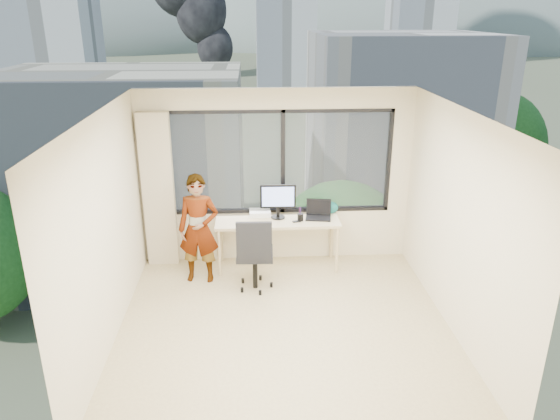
{
  "coord_description": "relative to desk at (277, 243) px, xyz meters",
  "views": [
    {
      "loc": [
        -0.37,
        -5.44,
        3.6
      ],
      "look_at": [
        0.0,
        1.0,
        1.15
      ],
      "focal_mm": 33.69,
      "sensor_mm": 36.0,
      "label": 1
    }
  ],
  "objects": [
    {
      "name": "floor",
      "position": [
        0.0,
        -1.66,
        -0.38
      ],
      "size": [
        4.0,
        4.0,
        0.01
      ],
      "primitive_type": "cube",
      "color": "tan",
      "rests_on": "ground"
    },
    {
      "name": "ceiling",
      "position": [
        0.0,
        -1.66,
        2.23
      ],
      "size": [
        4.0,
        4.0,
        0.01
      ],
      "primitive_type": "cube",
      "color": "white",
      "rests_on": "ground"
    },
    {
      "name": "wall_front",
      "position": [
        0.0,
        -3.66,
        0.93
      ],
      "size": [
        4.0,
        0.01,
        2.6
      ],
      "primitive_type": "cube",
      "color": "beige",
      "rests_on": "ground"
    },
    {
      "name": "wall_left",
      "position": [
        -2.0,
        -1.66,
        0.93
      ],
      "size": [
        0.01,
        4.0,
        2.6
      ],
      "primitive_type": "cube",
      "color": "beige",
      "rests_on": "ground"
    },
    {
      "name": "wall_right",
      "position": [
        2.0,
        -1.66,
        0.93
      ],
      "size": [
        0.01,
        4.0,
        2.6
      ],
      "primitive_type": "cube",
      "color": "beige",
      "rests_on": "ground"
    },
    {
      "name": "window_wall",
      "position": [
        0.05,
        0.34,
        1.15
      ],
      "size": [
        3.3,
        0.16,
        1.55
      ],
      "primitive_type": null,
      "color": "black",
      "rests_on": "ground"
    },
    {
      "name": "curtain",
      "position": [
        -1.72,
        0.22,
        0.77
      ],
      "size": [
        0.45,
        0.14,
        2.3
      ],
      "primitive_type": "cube",
      "color": "beige",
      "rests_on": "floor"
    },
    {
      "name": "desk",
      "position": [
        0.0,
        0.0,
        0.0
      ],
      "size": [
        1.8,
        0.6,
        0.75
      ],
      "primitive_type": "cube",
      "color": "tan",
      "rests_on": "floor"
    },
    {
      "name": "chair",
      "position": [
        -0.34,
        -0.64,
        0.17
      ],
      "size": [
        0.57,
        0.57,
        1.09
      ],
      "primitive_type": null,
      "rotation": [
        0.0,
        0.0,
        -0.03
      ],
      "color": "black",
      "rests_on": "floor"
    },
    {
      "name": "person",
      "position": [
        -1.11,
        -0.35,
        0.4
      ],
      "size": [
        0.6,
        0.42,
        1.55
      ],
      "primitive_type": "imported",
      "rotation": [
        0.0,
        0.0,
        -0.09
      ],
      "color": "#2D2D33",
      "rests_on": "floor"
    },
    {
      "name": "monitor",
      "position": [
        0.01,
        0.07,
        0.63
      ],
      "size": [
        0.52,
        0.12,
        0.52
      ],
      "primitive_type": null,
      "rotation": [
        0.0,
        0.0,
        -0.02
      ],
      "color": "black",
      "rests_on": "desk"
    },
    {
      "name": "game_console",
      "position": [
        -0.25,
        0.19,
        0.41
      ],
      "size": [
        0.31,
        0.26,
        0.07
      ],
      "primitive_type": "cube",
      "rotation": [
        0.0,
        0.0,
        0.02
      ],
      "color": "white",
      "rests_on": "desk"
    },
    {
      "name": "laptop",
      "position": [
        0.6,
        0.02,
        0.49
      ],
      "size": [
        0.42,
        0.44,
        0.24
      ],
      "primitive_type": null,
      "rotation": [
        0.0,
        0.0,
        -0.15
      ],
      "color": "black",
      "rests_on": "desk"
    },
    {
      "name": "cellphone",
      "position": [
        0.27,
        -0.1,
        0.38
      ],
      "size": [
        0.12,
        0.08,
        0.01
      ],
      "primitive_type": "cube",
      "rotation": [
        0.0,
        0.0,
        0.23
      ],
      "color": "black",
      "rests_on": "desk"
    },
    {
      "name": "pen_cup",
      "position": [
        0.33,
        -0.06,
        0.43
      ],
      "size": [
        0.09,
        0.09,
        0.11
      ],
      "primitive_type": "cylinder",
      "rotation": [
        0.0,
        0.0,
        -0.05
      ],
      "color": "black",
      "rests_on": "desk"
    },
    {
      "name": "handbag",
      "position": [
        0.8,
        0.2,
        0.47
      ],
      "size": [
        0.27,
        0.19,
        0.19
      ],
      "primitive_type": "ellipsoid",
      "rotation": [
        0.0,
        0.0,
        -0.26
      ],
      "color": "#0D514C",
      "rests_on": "desk"
    },
    {
      "name": "exterior_ground",
      "position": [
        0.0,
        118.34,
        -14.38
      ],
      "size": [
        400.0,
        400.0,
        0.04
      ],
      "primitive_type": "cube",
      "color": "#515B3D",
      "rests_on": "ground"
    },
    {
      "name": "near_bldg_a",
      "position": [
        -9.0,
        28.34,
        -7.38
      ],
      "size": [
        16.0,
        12.0,
        14.0
      ],
      "primitive_type": "cube",
      "color": "beige",
      "rests_on": "exterior_ground"
    },
    {
      "name": "near_bldg_b",
      "position": [
        12.0,
        36.34,
        -6.38
      ],
      "size": [
        14.0,
        13.0,
        16.0
      ],
      "primitive_type": "cube",
      "color": "silver",
      "rests_on": "exterior_ground"
    },
    {
      "name": "far_tower_a",
      "position": [
        -35.0,
        93.34,
        -0.38
      ],
      "size": [
        14.0,
        14.0,
        28.0
      ],
      "primitive_type": "cube",
      "color": "silver",
      "rests_on": "exterior_ground"
    },
    {
      "name": "far_tower_b",
      "position": [
        8.0,
        118.34,
        0.62
      ],
      "size": [
        13.0,
        13.0,
        30.0
      ],
      "primitive_type": "cube",
      "color": "silver",
      "rests_on": "exterior_ground"
    },
    {
      "name": "far_tower_c",
      "position": [
        45.0,
        138.34,
        -1.38
      ],
      "size": [
        15.0,
        15.0,
        26.0
      ],
      "primitive_type": "cube",
      "color": "silver",
      "rests_on": "exterior_ground"
    },
    {
      "name": "far_tower_d",
      "position": [
        -60.0,
        148.34,
        -3.38
      ],
      "size": [
        16.0,
        14.0,
        22.0
      ],
      "primitive_type": "cube",
      "color": "silver",
      "rests_on": "exterior_ground"
    },
    {
      "name": "hill_a",
      "position": [
        -120.0,
        318.34,
        -14.38
      ],
      "size": [
        288.0,
        216.0,
        90.0
      ],
      "primitive_type": "ellipsoid",
      "color": "slate",
      "rests_on": "exterior_ground"
    },
    {
      "name": "hill_b",
      "position": [
        100.0,
        318.34,
        -14.38
      ],
      "size": [
        300.0,
        220.0,
        96.0
      ],
      "primitive_type": "ellipsoid",
      "color": "slate",
      "rests_on": "exterior_ground"
    },
    {
      "name": "tree_b",
      "position": [
        4.0,
        16.34,
        -9.88
      ],
      "size": [
        7.6,
        7.6,
        9.0
      ],
      "primitive_type": null,
      "color": "#1F521B",
      "rests_on": "exterior_ground"
    },
    {
      "name": "tree_c",
      "position": [
        22.0,
        38.34,
        -9.38
      ],
      "size": [
        8.4,
        8.4,
        10.0
      ],
      "primitive_type": null,
      "color": "#1F521B",
      "rests_on": "exterior_ground"
    }
  ]
}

